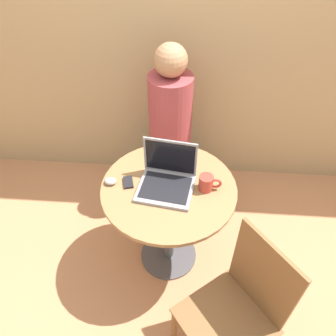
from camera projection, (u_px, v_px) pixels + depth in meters
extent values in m
plane|color=tan|center=(169.00, 255.00, 2.37)|extent=(12.00, 12.00, 0.00)
cube|color=tan|center=(179.00, 23.00, 2.16)|extent=(7.00, 0.05, 2.60)
cylinder|color=#4C4C51|center=(169.00, 254.00, 2.37)|extent=(0.39, 0.39, 0.02)
cylinder|color=#4C4C51|center=(169.00, 225.00, 2.13)|extent=(0.07, 0.07, 0.68)
cylinder|color=olive|center=(169.00, 188.00, 1.88)|extent=(0.78, 0.78, 0.02)
cube|color=gray|center=(166.00, 189.00, 1.85)|extent=(0.34, 0.31, 0.02)
cube|color=black|center=(166.00, 187.00, 1.84)|extent=(0.30, 0.25, 0.00)
cube|color=gray|center=(171.00, 157.00, 1.86)|extent=(0.31, 0.06, 0.23)
cube|color=black|center=(170.00, 157.00, 1.85)|extent=(0.28, 0.04, 0.21)
cube|color=black|center=(128.00, 182.00, 1.89)|extent=(0.07, 0.10, 0.02)
ellipsoid|color=#B2B2B7|center=(110.00, 182.00, 1.88)|extent=(0.07, 0.05, 0.04)
cylinder|color=#B2382D|center=(206.00, 182.00, 1.83)|extent=(0.08, 0.08, 0.09)
torus|color=#B2382D|center=(216.00, 183.00, 1.83)|extent=(0.07, 0.01, 0.07)
cylinder|color=brown|center=(175.00, 327.00, 1.81)|extent=(0.04, 0.04, 0.42)
cylinder|color=brown|center=(224.00, 293.00, 1.95)|extent=(0.04, 0.04, 0.42)
cube|color=brown|center=(225.00, 321.00, 1.62)|extent=(0.56, 0.56, 0.02)
cube|color=brown|center=(263.00, 276.00, 1.52)|extent=(0.24, 0.30, 0.48)
cube|color=#3D4766|center=(170.00, 162.00, 2.75)|extent=(0.30, 0.44, 0.46)
cylinder|color=#993D42|center=(170.00, 116.00, 2.31)|extent=(0.31, 0.31, 0.61)
sphere|color=#A87A56|center=(171.00, 60.00, 2.02)|extent=(0.22, 0.22, 0.22)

